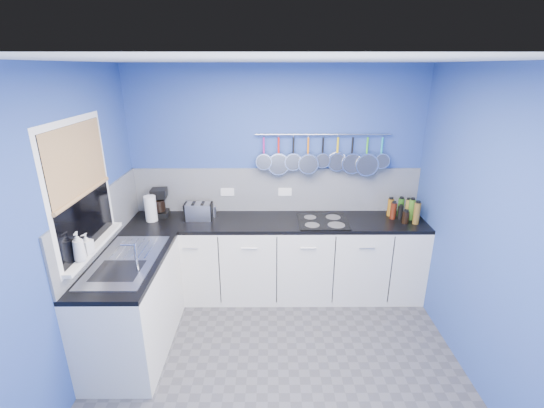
{
  "coord_description": "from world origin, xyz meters",
  "views": [
    {
      "loc": [
        -0.07,
        -2.57,
        2.46
      ],
      "look_at": [
        -0.05,
        0.75,
        1.25
      ],
      "focal_mm": 24.97,
      "sensor_mm": 36.0,
      "label": 1
    }
  ],
  "objects_px": {
    "soap_bottle_a": "(79,247)",
    "coffee_maker": "(159,203)",
    "hob": "(323,222)",
    "canister": "(213,211)",
    "soap_bottle_b": "(87,244)",
    "paper_towel": "(151,209)",
    "toaster": "(199,211)"
  },
  "relations": [
    {
      "from": "soap_bottle_a",
      "to": "coffee_maker",
      "type": "bearing_deg",
      "value": 79.05
    },
    {
      "from": "hob",
      "to": "canister",
      "type": "bearing_deg",
      "value": 171.51
    },
    {
      "from": "canister",
      "to": "soap_bottle_b",
      "type": "bearing_deg",
      "value": -125.31
    },
    {
      "from": "coffee_maker",
      "to": "paper_towel",
      "type": "bearing_deg",
      "value": -121.1
    },
    {
      "from": "soap_bottle_a",
      "to": "hob",
      "type": "distance_m",
      "value": 2.33
    },
    {
      "from": "toaster",
      "to": "canister",
      "type": "relative_size",
      "value": 2.43
    },
    {
      "from": "soap_bottle_a",
      "to": "soap_bottle_b",
      "type": "distance_m",
      "value": 0.13
    },
    {
      "from": "paper_towel",
      "to": "canister",
      "type": "height_order",
      "value": "paper_towel"
    },
    {
      "from": "hob",
      "to": "soap_bottle_a",
      "type": "bearing_deg",
      "value": -151.17
    },
    {
      "from": "paper_towel",
      "to": "coffee_maker",
      "type": "relative_size",
      "value": 0.89
    },
    {
      "from": "paper_towel",
      "to": "hob",
      "type": "bearing_deg",
      "value": -1.6
    },
    {
      "from": "hob",
      "to": "coffee_maker",
      "type": "bearing_deg",
      "value": 174.31
    },
    {
      "from": "toaster",
      "to": "canister",
      "type": "xyz_separation_m",
      "value": [
        0.14,
        0.09,
        -0.03
      ]
    },
    {
      "from": "toaster",
      "to": "soap_bottle_a",
      "type": "bearing_deg",
      "value": -119.22
    },
    {
      "from": "soap_bottle_a",
      "to": "coffee_maker",
      "type": "height_order",
      "value": "soap_bottle_a"
    },
    {
      "from": "canister",
      "to": "hob",
      "type": "bearing_deg",
      "value": -8.49
    },
    {
      "from": "soap_bottle_b",
      "to": "toaster",
      "type": "height_order",
      "value": "soap_bottle_b"
    },
    {
      "from": "toaster",
      "to": "hob",
      "type": "height_order",
      "value": "toaster"
    },
    {
      "from": "soap_bottle_b",
      "to": "toaster",
      "type": "distance_m",
      "value": 1.29
    },
    {
      "from": "paper_towel",
      "to": "soap_bottle_a",
      "type": "bearing_deg",
      "value": -99.2
    },
    {
      "from": "toaster",
      "to": "coffee_maker",
      "type": "bearing_deg",
      "value": 169.4
    },
    {
      "from": "paper_towel",
      "to": "hob",
      "type": "height_order",
      "value": "paper_towel"
    },
    {
      "from": "toaster",
      "to": "paper_towel",
      "type": "bearing_deg",
      "value": -175.0
    },
    {
      "from": "soap_bottle_a",
      "to": "hob",
      "type": "height_order",
      "value": "soap_bottle_a"
    },
    {
      "from": "coffee_maker",
      "to": "hob",
      "type": "xyz_separation_m",
      "value": [
        1.77,
        -0.18,
        -0.15
      ]
    },
    {
      "from": "soap_bottle_b",
      "to": "coffee_maker",
      "type": "height_order",
      "value": "soap_bottle_b"
    },
    {
      "from": "soap_bottle_b",
      "to": "canister",
      "type": "xyz_separation_m",
      "value": [
        0.83,
        1.17,
        -0.18
      ]
    },
    {
      "from": "soap_bottle_a",
      "to": "toaster",
      "type": "height_order",
      "value": "soap_bottle_a"
    },
    {
      "from": "coffee_maker",
      "to": "canister",
      "type": "xyz_separation_m",
      "value": [
        0.58,
        0.0,
        -0.1
      ]
    },
    {
      "from": "soap_bottle_a",
      "to": "canister",
      "type": "height_order",
      "value": "soap_bottle_a"
    },
    {
      "from": "soap_bottle_a",
      "to": "soap_bottle_b",
      "type": "bearing_deg",
      "value": 90.0
    },
    {
      "from": "coffee_maker",
      "to": "toaster",
      "type": "distance_m",
      "value": 0.45
    }
  ]
}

